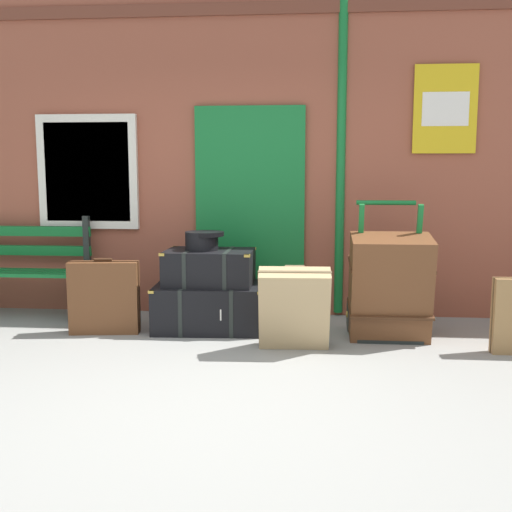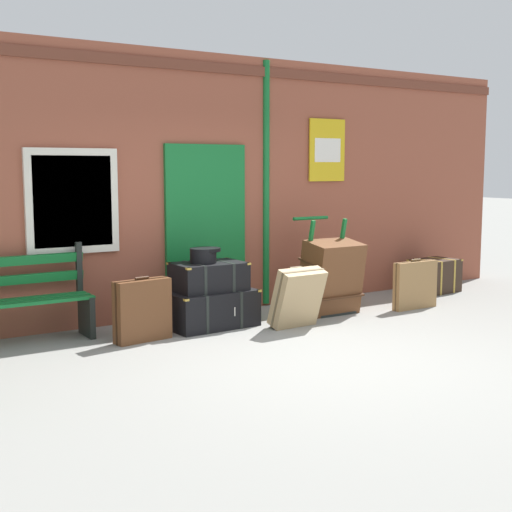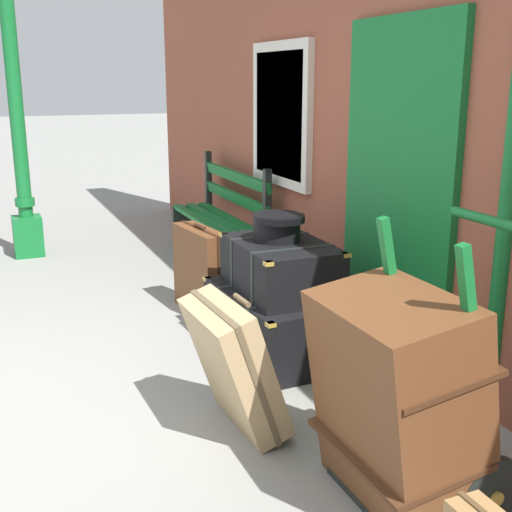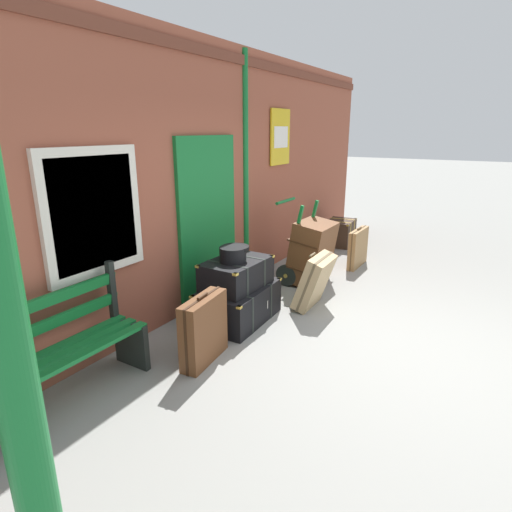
# 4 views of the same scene
# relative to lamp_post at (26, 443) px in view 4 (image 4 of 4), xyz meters

# --- Properties ---
(ground_plane) EXTENTS (60.00, 60.00, 0.00)m
(ground_plane) POSITION_rel_lamp_post_xyz_m (3.46, -0.48, -1.18)
(ground_plane) COLOR gray
(brick_facade) EXTENTS (10.40, 0.35, 3.20)m
(brick_facade) POSITION_rel_lamp_post_xyz_m (3.45, 2.11, 0.41)
(brick_facade) COLOR brown
(brick_facade) RESTS_ON ground
(lamp_post) EXTENTS (0.28, 0.28, 3.10)m
(lamp_post) POSITION_rel_lamp_post_xyz_m (0.00, 0.00, 0.00)
(lamp_post) COLOR #146B2D
(lamp_post) RESTS_ON ground
(platform_bench) EXTENTS (1.60, 0.43, 1.01)m
(platform_bench) POSITION_rel_lamp_post_xyz_m (1.10, 1.68, -0.74)
(platform_bench) COLOR #146B2D
(platform_bench) RESTS_ON ground
(steamer_trunk_base) EXTENTS (1.04, 0.70, 0.43)m
(steamer_trunk_base) POSITION_rel_lamp_post_xyz_m (3.20, 1.30, -0.97)
(steamer_trunk_base) COLOR black
(steamer_trunk_base) RESTS_ON ground
(steamer_trunk_middle) EXTENTS (0.82, 0.56, 0.33)m
(steamer_trunk_middle) POSITION_rel_lamp_post_xyz_m (3.20, 1.32, -0.60)
(steamer_trunk_middle) COLOR black
(steamer_trunk_middle) RESTS_ON steamer_trunk_base
(round_hatbox) EXTENTS (0.36, 0.32, 0.17)m
(round_hatbox) POSITION_rel_lamp_post_xyz_m (3.14, 1.31, -0.35)
(round_hatbox) COLOR black
(round_hatbox) RESTS_ON steamer_trunk_middle
(porters_trolley) EXTENTS (0.71, 0.62, 1.19)m
(porters_trolley) POSITION_rel_lamp_post_xyz_m (4.82, 1.26, -0.91)
(porters_trolley) COLOR black
(porters_trolley) RESTS_ON ground
(large_brown_trunk) EXTENTS (0.70, 0.57, 0.94)m
(large_brown_trunk) POSITION_rel_lamp_post_xyz_m (4.82, 1.09, -0.72)
(large_brown_trunk) COLOR brown
(large_brown_trunk) RESTS_ON ground
(suitcase_slate) EXTENTS (0.59, 0.42, 0.70)m
(suitcase_slate) POSITION_rel_lamp_post_xyz_m (4.00, 0.69, -0.83)
(suitcase_slate) COLOR tan
(suitcase_slate) RESTS_ON ground
(suitcase_caramel) EXTENTS (0.69, 0.12, 0.66)m
(suitcase_caramel) POSITION_rel_lamp_post_xyz_m (5.93, 0.75, -0.88)
(suitcase_caramel) COLOR olive
(suitcase_caramel) RESTS_ON ground
(suitcase_olive) EXTENTS (0.64, 0.26, 0.69)m
(suitcase_olive) POSITION_rel_lamp_post_xyz_m (2.28, 1.08, -0.86)
(suitcase_olive) COLOR brown
(suitcase_olive) RESTS_ON ground
(corner_trunk) EXTENTS (0.73, 0.55, 0.49)m
(corner_trunk) POSITION_rel_lamp_post_xyz_m (7.07, 1.48, -0.94)
(corner_trunk) COLOR #332319
(corner_trunk) RESTS_ON ground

